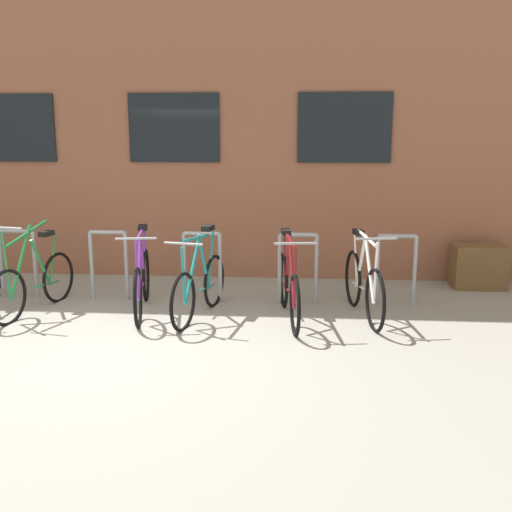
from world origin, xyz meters
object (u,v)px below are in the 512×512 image
bicycle_maroon (289,287)px  bicycle_teal (200,286)px  planter_box (478,266)px  bicycle_white (363,284)px  bicycle_green (34,282)px  bicycle_purple (142,281)px

bicycle_maroon → bicycle_teal: 1.03m
bicycle_maroon → planter_box: size_ratio=2.47×
bicycle_white → planter_box: (1.71, 1.44, -0.08)m
bicycle_maroon → planter_box: bearing=31.9°
bicycle_green → bicycle_teal: bearing=-1.3°
bicycle_teal → bicycle_white: bearing=4.7°
bicycle_white → bicycle_purple: 2.60m
bicycle_teal → bicycle_purple: size_ratio=0.92×
bicycle_teal → bicycle_purple: 0.73m
bicycle_green → bicycle_teal: size_ratio=1.00×
bicycle_maroon → bicycle_purple: size_ratio=1.00×
bicycle_white → bicycle_purple: (-2.60, -0.01, -0.01)m
bicycle_purple → planter_box: (4.31, 1.45, -0.08)m
bicycle_maroon → planter_box: (2.57, 1.60, -0.07)m
bicycle_teal → bicycle_purple: (-0.72, 0.15, 0.01)m
bicycle_green → planter_box: size_ratio=2.27×
bicycle_teal → bicycle_purple: bearing=168.4°
bicycle_white → planter_box: 2.24m
bicycle_maroon → bicycle_green: 3.02m
bicycle_purple → bicycle_teal: bearing=-11.6°
bicycle_maroon → bicycle_teal: (-1.03, 0.00, -0.01)m
bicycle_purple → bicycle_maroon: bearing=-4.9°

